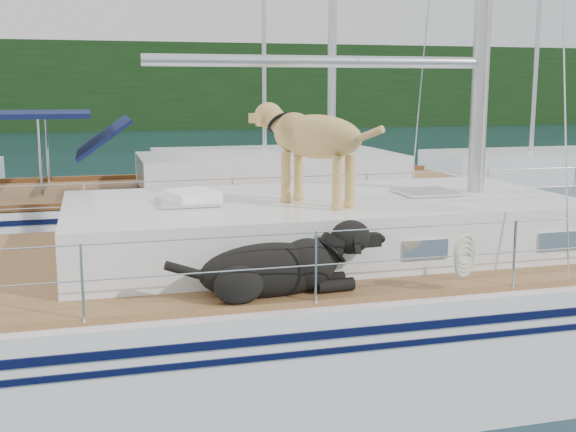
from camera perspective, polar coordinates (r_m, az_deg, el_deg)
name	(u,v)px	position (r m, az deg, el deg)	size (l,w,h in m)	color
ground	(248,370)	(7.83, -3.22, -12.03)	(120.00, 120.00, 0.00)	black
tree_line	(111,86)	(52.12, -13.80, 9.92)	(90.00, 3.00, 6.00)	black
shore_bank	(112,120)	(53.37, -13.73, 7.34)	(92.00, 1.00, 1.20)	#595147
main_sailboat	(256,307)	(7.61, -2.55, -7.23)	(12.00, 3.83, 14.01)	white
neighbor_sailboat	(213,215)	(13.42, -5.93, 0.10)	(11.00, 3.50, 13.30)	white
bg_boat_center	(265,164)	(23.87, -1.86, 4.13)	(7.20, 3.00, 11.65)	white
bg_boat_east	(530,166)	(24.33, 18.57, 3.74)	(6.40, 3.00, 11.65)	white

